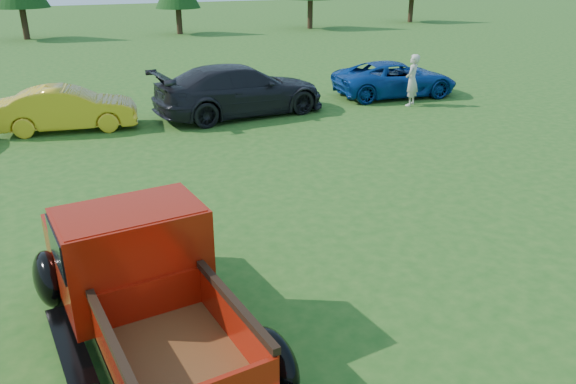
# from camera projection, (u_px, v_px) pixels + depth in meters

# --- Properties ---
(ground) EXTENTS (120.00, 120.00, 0.00)m
(ground) POSITION_uv_depth(u_px,v_px,m) (261.00, 274.00, 8.30)
(ground) COLOR #225217
(ground) RESTS_ON ground
(pickup_truck) EXTENTS (2.56, 4.72, 1.69)m
(pickup_truck) POSITION_uv_depth(u_px,v_px,m) (136.00, 277.00, 6.67)
(pickup_truck) COLOR black
(pickup_truck) RESTS_ON ground
(show_car_yellow) EXTENTS (3.74, 1.77, 1.19)m
(show_car_yellow) POSITION_uv_depth(u_px,v_px,m) (68.00, 109.00, 15.21)
(show_car_yellow) COLOR gold
(show_car_yellow) RESTS_ON ground
(show_car_grey) EXTENTS (5.33, 2.58, 1.49)m
(show_car_grey) POSITION_uv_depth(u_px,v_px,m) (240.00, 90.00, 16.69)
(show_car_grey) COLOR black
(show_car_grey) RESTS_ON ground
(show_car_blue) EXTENTS (4.41, 2.41, 1.17)m
(show_car_blue) POSITION_uv_depth(u_px,v_px,m) (395.00, 79.00, 19.11)
(show_car_blue) COLOR navy
(show_car_blue) RESTS_ON ground
(spectator) EXTENTS (0.70, 0.66, 1.62)m
(spectator) POSITION_uv_depth(u_px,v_px,m) (412.00, 80.00, 17.75)
(spectator) COLOR beige
(spectator) RESTS_ON ground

